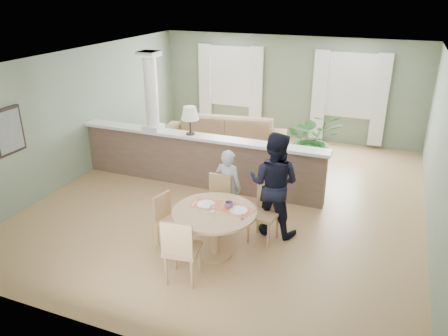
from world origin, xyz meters
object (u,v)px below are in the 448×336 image
at_px(man_person, 274,184).
at_px(chair_side, 168,218).
at_px(chair_far_man, 266,209).
at_px(dining_table, 215,220).
at_px(chair_far_boy, 217,199).
at_px(houseplant, 313,140).
at_px(chair_near, 180,248).
at_px(child_person, 228,187).
at_px(sofa, 222,138).

bearing_deg(man_person, chair_side, 38.43).
distance_m(chair_far_man, chair_side, 1.58).
distance_m(dining_table, chair_far_boy, 0.89).
height_order(houseplant, chair_near, houseplant).
height_order(houseplant, child_person, child_person).
distance_m(chair_far_boy, man_person, 1.02).
distance_m(sofa, child_person, 3.25).
relative_size(houseplant, child_person, 0.98).
bearing_deg(chair_side, sofa, 23.76).
xyz_separation_m(chair_far_man, child_person, (-0.77, 0.30, 0.14)).
height_order(sofa, chair_far_boy, chair_far_boy).
bearing_deg(chair_far_man, chair_far_boy, -177.02).
bearing_deg(chair_far_boy, chair_side, -120.37).
bearing_deg(child_person, dining_table, 105.98).
bearing_deg(chair_side, dining_table, -77.20).
relative_size(child_person, man_person, 0.76).
bearing_deg(chair_far_man, man_person, 86.45).
bearing_deg(sofa, dining_table, -77.77).
distance_m(sofa, dining_table, 4.29).
xyz_separation_m(chair_near, child_person, (-0.02, 1.86, 0.11)).
bearing_deg(sofa, chair_near, -82.85).
bearing_deg(chair_side, chair_near, -127.34).
distance_m(chair_far_boy, chair_far_man, 0.88).
xyz_separation_m(sofa, houseplant, (2.18, 0.07, 0.22)).
xyz_separation_m(dining_table, child_person, (-0.19, 1.05, 0.06)).
height_order(dining_table, man_person, man_person).
xyz_separation_m(sofa, chair_far_boy, (1.18, -3.19, 0.07)).
bearing_deg(dining_table, child_person, 100.49).
relative_size(chair_far_boy, man_person, 0.52).
xyz_separation_m(chair_near, man_person, (0.80, 1.81, 0.32)).
bearing_deg(man_person, chair_far_man, 82.83).
height_order(chair_far_boy, man_person, man_person).
bearing_deg(chair_near, child_person, -97.53).
distance_m(houseplant, chair_far_man, 3.34).
bearing_deg(houseplant, chair_far_man, -91.98).
bearing_deg(child_person, man_person, -177.66).
height_order(houseplant, chair_far_boy, houseplant).
height_order(dining_table, child_person, child_person).
bearing_deg(dining_table, chair_far_man, 52.47).
height_order(chair_far_man, child_person, child_person).
relative_size(chair_near, child_person, 0.76).
bearing_deg(child_person, chair_far_boy, 69.35).
xyz_separation_m(chair_far_boy, child_person, (0.11, 0.22, 0.16)).
xyz_separation_m(sofa, man_person, (2.12, -3.01, 0.45)).
relative_size(houseplant, chair_near, 1.30).
distance_m(sofa, chair_near, 5.00).
height_order(sofa, dining_table, sofa).
height_order(chair_far_boy, child_person, child_person).
relative_size(chair_near, chair_side, 1.20).
xyz_separation_m(chair_far_man, chair_near, (-0.75, -1.56, 0.03)).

